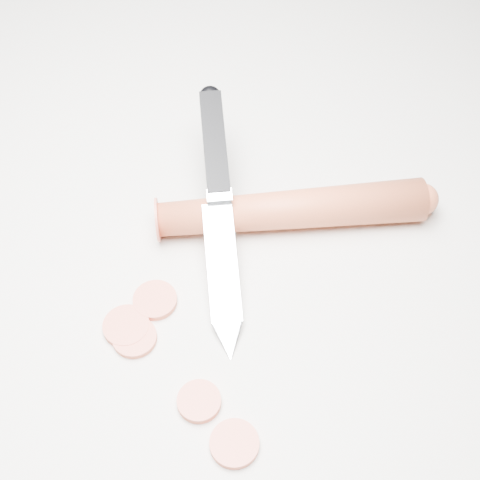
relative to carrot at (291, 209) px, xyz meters
The scene contains 8 objects.
ground 0.09m from the carrot, 93.45° to the right, with size 2.40×2.40×0.00m, color beige.
carrot is the anchor object (origin of this frame).
carrot_slice_0 0.20m from the carrot, 71.20° to the right, with size 0.03×0.03×0.01m, color #D65A44.
carrot_slice_1 0.17m from the carrot, 109.52° to the right, with size 0.04×0.04×0.01m, color #D65A44.
carrot_slice_2 0.17m from the carrot, 105.35° to the right, with size 0.03×0.03×0.01m, color #D65A44.
carrot_slice_3 0.18m from the carrot, 81.49° to the right, with size 0.03×0.03×0.01m, color #D65A44.
carrot_slice_4 0.14m from the carrot, 111.92° to the right, with size 0.04×0.04×0.01m, color #D65A44.
kitchen_knife 0.06m from the carrot, 131.99° to the right, with size 0.16×0.20×0.08m, color silver, non-canonical shape.
Camera 1 is at (0.16, -0.23, 0.46)m, focal length 50.00 mm.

